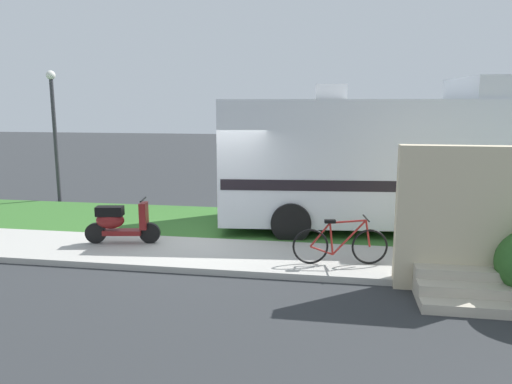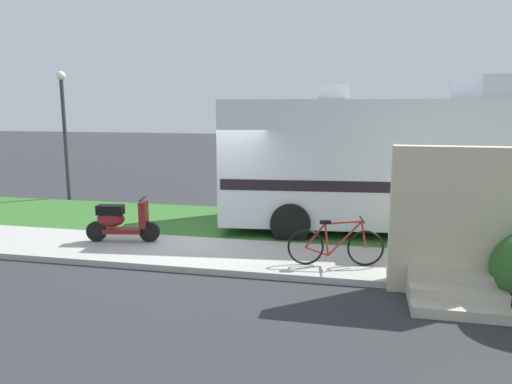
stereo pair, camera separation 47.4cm
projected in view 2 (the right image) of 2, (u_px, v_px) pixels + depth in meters
ground_plane at (211, 240)px, 10.94m from camera, size 80.00×80.00×0.00m
sidewalk at (194, 253)px, 9.78m from camera, size 24.00×2.00×0.12m
grass_strip at (229, 223)px, 12.38m from camera, size 24.00×3.40×0.08m
motorhome_rv at (382, 160)px, 11.44m from camera, size 7.51×3.28×3.65m
scooter at (120, 221)px, 10.35m from camera, size 1.59×0.57×0.97m
bicycle at (336, 245)px, 8.81m from camera, size 1.75×0.52×0.89m
pickup_truck_near at (367, 167)px, 16.24m from camera, size 5.60×2.52×1.79m
porch_steps at (455, 238)px, 7.59m from camera, size 2.00×1.26×2.40m
bottle_green at (483, 272)px, 8.20m from camera, size 0.07×0.07×0.24m
street_lamp_post at (64, 123)px, 15.19m from camera, size 0.28×0.28×4.07m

